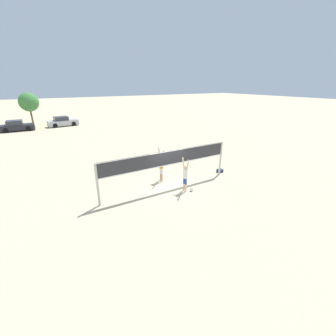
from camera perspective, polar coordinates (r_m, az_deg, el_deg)
ground_plane at (r=14.72m, az=0.00°, el=-5.02°), size 200.00×200.00×0.00m
volleyball_net at (r=14.03m, az=0.00°, el=1.53°), size 9.00×0.14×2.51m
player_spiker at (r=13.89m, az=4.38°, el=-1.58°), size 0.28×0.71×2.16m
player_blocker at (r=15.30m, az=-1.76°, el=0.97°), size 0.28×0.73×2.30m
volleyball at (r=14.32m, az=6.00°, el=-5.39°), size 0.23×0.23×0.23m
gear_bag at (r=17.60m, az=13.03°, el=-0.68°), size 0.41×0.35×0.24m
parked_car_near at (r=38.52m, az=-34.03°, el=8.79°), size 4.37×2.11×1.47m
parked_car_mid at (r=39.33m, az=-25.20°, el=10.57°), size 4.51×2.25×1.48m
tree_left_cluster at (r=41.32m, az=-31.88°, el=14.01°), size 2.81×2.81×5.02m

